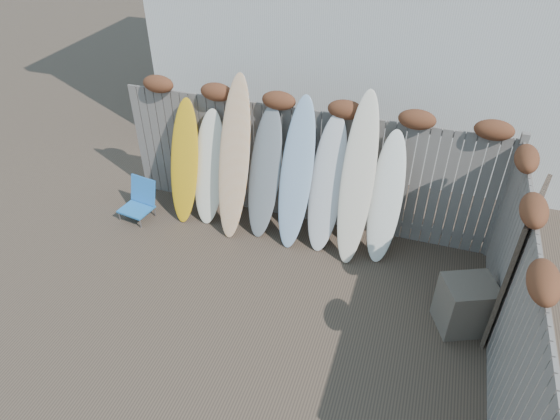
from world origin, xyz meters
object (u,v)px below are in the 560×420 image
(beach_chair, at_px, (140,200))
(surfboard_0, at_px, (184,162))
(lattice_panel, at_px, (515,263))
(wooden_crate, at_px, (466,305))

(beach_chair, bearing_deg, surfboard_0, 22.82)
(lattice_panel, xyz_separation_m, surfboard_0, (-4.97, 0.86, 0.03))
(wooden_crate, relative_size, lattice_panel, 0.38)
(beach_chair, xyz_separation_m, lattice_panel, (5.73, -0.54, 0.66))
(beach_chair, height_order, wooden_crate, wooden_crate)
(wooden_crate, xyz_separation_m, lattice_panel, (0.45, 0.30, 0.60))
(wooden_crate, bearing_deg, lattice_panel, 33.42)
(beach_chair, distance_m, surfboard_0, 1.08)
(beach_chair, relative_size, surfboard_0, 0.32)
(lattice_panel, height_order, surfboard_0, surfboard_0)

